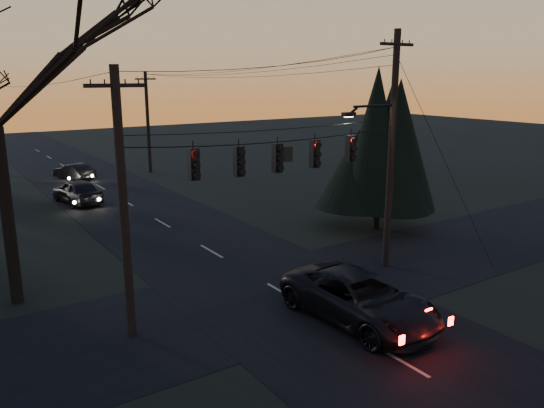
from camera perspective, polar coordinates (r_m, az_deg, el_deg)
main_road at (r=29.01m, az=-10.18°, el=-2.93°), size 8.00×120.00×0.02m
cross_road at (r=20.73m, az=1.23°, el=-9.56°), size 60.00×7.00×0.02m
utility_pole_right at (r=24.10m, az=12.08°, el=-6.51°), size 5.00×0.30×10.00m
utility_pole_left at (r=18.29m, az=-14.81°, el=-13.41°), size 1.80×0.30×8.50m
utility_pole_far_r at (r=47.30m, az=-12.93°, el=3.35°), size 1.80×0.30×8.50m
span_signal_assembly at (r=19.13m, az=0.72°, el=5.12°), size 11.50×0.44×1.47m
evergreen_right at (r=28.79m, az=11.52°, el=6.03°), size 4.74×4.74×7.80m
suv_near at (r=18.49m, az=9.40°, el=-9.98°), size 3.06×6.08×1.65m
sedan_oncoming_a at (r=36.93m, az=-20.22°, el=1.27°), size 2.56×4.92×1.60m
sedan_oncoming_b at (r=45.69m, az=-20.50°, el=3.28°), size 2.78×4.07×1.27m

